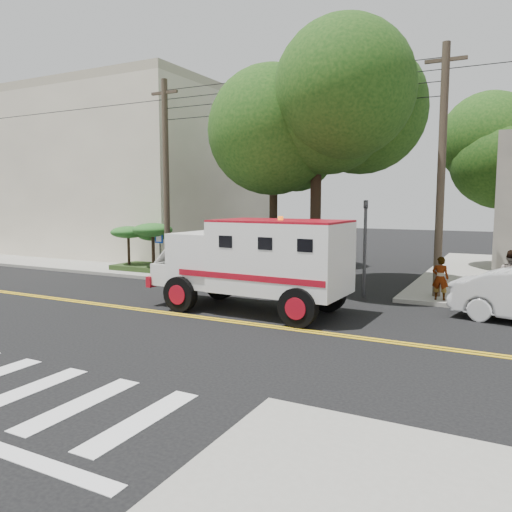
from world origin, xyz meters
The scene contains 13 objects.
ground centered at (0.00, 0.00, 0.00)m, with size 100.00×100.00×0.00m, color black.
sidewalk_nw centered at (-13.50, 13.50, 0.07)m, with size 17.00×17.00×0.15m, color gray.
building_left centered at (-15.50, 15.00, 5.15)m, with size 16.00×14.00×10.00m, color beige.
utility_pole_left centered at (-5.60, 6.00, 4.50)m, with size 0.28×0.28×9.00m, color #382D23.
utility_pole_right centered at (6.30, 6.20, 4.50)m, with size 0.28×0.28×9.00m, color #382D23.
tree_main centered at (1.94, 6.21, 7.20)m, with size 6.08×5.70×9.85m.
tree_left centered at (-2.68, 11.79, 5.73)m, with size 4.48×4.20×7.70m.
traffic_signal centered at (3.80, 5.60, 2.23)m, with size 0.15×0.18×3.60m.
accessibility_sign centered at (-6.20, 6.17, 1.37)m, with size 0.45×0.10×2.02m.
palm_planter centered at (-7.44, 6.62, 1.65)m, with size 3.52×2.63×2.36m.
armored_truck centered at (1.39, 1.51, 1.70)m, with size 6.66×2.86×2.99m.
pedestrian_a centered at (6.50, 5.50, 0.91)m, with size 0.55×0.36×1.52m, color gray.
pedestrian_b centered at (8.66, 5.50, 1.07)m, with size 0.90×0.70×1.84m, color gray.
Camera 1 is at (8.69, -12.59, 3.62)m, focal length 35.00 mm.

